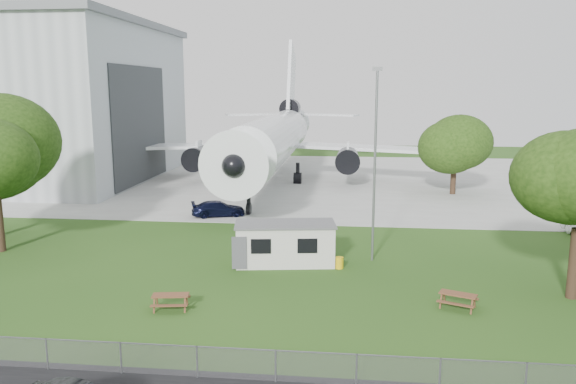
# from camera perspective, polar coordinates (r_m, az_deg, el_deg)

# --- Properties ---
(ground) EXTENTS (160.00, 160.00, 0.00)m
(ground) POSITION_cam_1_polar(r_m,az_deg,el_deg) (31.40, -6.35, -9.79)
(ground) COLOR #355B1D
(concrete_apron) EXTENTS (120.00, 46.00, 0.03)m
(concrete_apron) POSITION_cam_1_polar(r_m,az_deg,el_deg) (67.91, 0.55, 1.34)
(concrete_apron) COLOR #B7B7B2
(concrete_apron) RESTS_ON ground
(airliner) EXTENTS (46.36, 47.73, 17.69)m
(airliner) POSITION_cam_1_polar(r_m,az_deg,el_deg) (65.38, -1.38, 5.62)
(airliner) COLOR white
(airliner) RESTS_ON ground
(site_cabin) EXTENTS (6.91, 3.56, 2.62)m
(site_cabin) POSITION_cam_1_polar(r_m,az_deg,el_deg) (35.16, -0.27, -5.24)
(site_cabin) COLOR beige
(site_cabin) RESTS_ON ground
(picnic_west) EXTENTS (2.01, 1.76, 0.76)m
(picnic_west) POSITION_cam_1_polar(r_m,az_deg,el_deg) (29.20, -11.80, -11.56)
(picnic_west) COLOR brown
(picnic_west) RESTS_ON ground
(picnic_east) EXTENTS (2.24, 2.08, 0.76)m
(picnic_east) POSITION_cam_1_polar(r_m,az_deg,el_deg) (29.97, 16.82, -11.21)
(picnic_east) COLOR brown
(picnic_east) RESTS_ON ground
(fence) EXTENTS (58.00, 0.04, 1.30)m
(fence) POSITION_cam_1_polar(r_m,az_deg,el_deg) (23.03, -11.69, -17.87)
(fence) COLOR gray
(fence) RESTS_ON ground
(lamp_mast) EXTENTS (0.16, 0.16, 12.00)m
(lamp_mast) POSITION_cam_1_polar(r_m,az_deg,el_deg) (35.30, 8.80, 2.48)
(lamp_mast) COLOR slate
(lamp_mast) RESTS_ON ground
(tree_far_apron) EXTENTS (6.77, 6.77, 8.50)m
(tree_far_apron) POSITION_cam_1_polar(r_m,az_deg,el_deg) (59.95, 16.61, 4.59)
(tree_far_apron) COLOR #382619
(tree_far_apron) RESTS_ON ground
(car_apron_van) EXTENTS (4.88, 3.21, 1.31)m
(car_apron_van) POSITION_cam_1_polar(r_m,az_deg,el_deg) (48.47, -7.10, -1.71)
(car_apron_van) COLOR black
(car_apron_van) RESTS_ON ground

